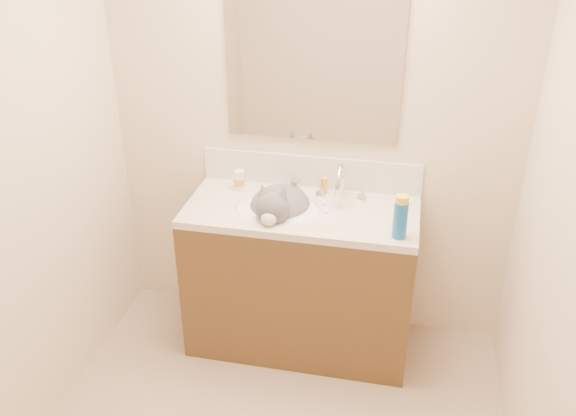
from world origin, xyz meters
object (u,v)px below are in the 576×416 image
at_px(vanity_cabinet, 301,280).
at_px(amber_bottle, 324,185).
at_px(pill_bottle, 239,180).
at_px(cat, 279,210).
at_px(basin, 278,220).
at_px(faucet, 340,185).
at_px(spray_can, 400,220).
at_px(silver_jar, 295,185).

xyz_separation_m(vanity_cabinet, amber_bottle, (0.09, 0.20, 0.50)).
bearing_deg(pill_bottle, cat, -31.79).
distance_m(basin, amber_bottle, 0.33).
bearing_deg(pill_bottle, amber_bottle, 6.02).
height_order(faucet, pill_bottle, faucet).
distance_m(faucet, pill_bottle, 0.56).
xyz_separation_m(amber_bottle, spray_can, (0.42, -0.39, 0.05)).
xyz_separation_m(cat, pill_bottle, (-0.26, 0.16, 0.07)).
bearing_deg(amber_bottle, pill_bottle, -173.98).
height_order(cat, silver_jar, cat).
relative_size(vanity_cabinet, pill_bottle, 11.11).
height_order(amber_bottle, spray_can, spray_can).
relative_size(cat, silver_jar, 7.45).
height_order(vanity_cabinet, pill_bottle, pill_bottle).
height_order(basin, pill_bottle, pill_bottle).
height_order(basin, amber_bottle, amber_bottle).
xyz_separation_m(pill_bottle, spray_can, (0.88, -0.34, 0.04)).
relative_size(silver_jar, spray_can, 0.34).
relative_size(vanity_cabinet, faucet, 4.29).
xyz_separation_m(basin, faucet, (0.30, 0.17, 0.16)).
relative_size(faucet, amber_bottle, 3.11).
relative_size(pill_bottle, amber_bottle, 1.20).
height_order(faucet, amber_bottle, faucet).
bearing_deg(silver_jar, amber_bottle, 1.60).
relative_size(vanity_cabinet, spray_can, 6.53).
bearing_deg(cat, vanity_cabinet, 4.84).
relative_size(cat, amber_bottle, 5.14).
xyz_separation_m(basin, silver_jar, (0.05, 0.23, 0.10)).
bearing_deg(silver_jar, cat, -102.54).
height_order(vanity_cabinet, faucet, faucet).
bearing_deg(basin, spray_can, -14.39).
relative_size(silver_jar, amber_bottle, 0.69).
distance_m(pill_bottle, amber_bottle, 0.46).
height_order(cat, spray_can, cat).
bearing_deg(spray_can, pill_bottle, 158.77).
distance_m(cat, spray_can, 0.66).
xyz_separation_m(vanity_cabinet, spray_can, (0.50, -0.19, 0.54)).
bearing_deg(amber_bottle, basin, -131.80).
height_order(faucet, spray_can, faucet).
distance_m(silver_jar, amber_bottle, 0.16).
bearing_deg(vanity_cabinet, spray_can, -20.67).
distance_m(cat, pill_bottle, 0.31).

